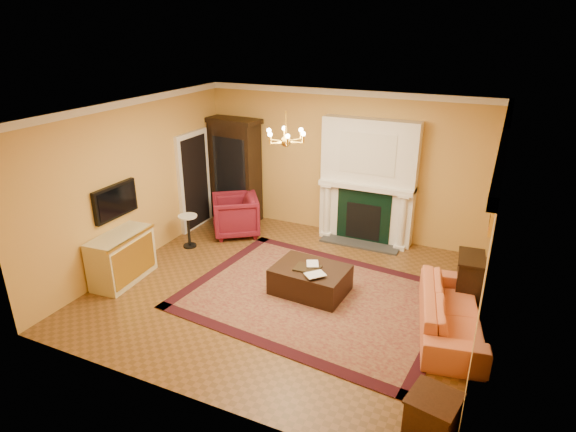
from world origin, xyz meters
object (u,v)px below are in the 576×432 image
Objects in this scene: console_table at (469,278)px; end_table at (432,420)px; china_cabinet at (236,172)px; leather_ottoman at (310,279)px; wingback_armchair at (235,213)px; pedestal_table at (189,229)px; coral_sofa at (452,306)px; commode at (122,257)px.

end_table is at bearing -96.38° from console_table.
china_cabinet is 3.76m from leather_ottoman.
wingback_armchair is at bearing 150.13° from leather_ottoman.
pedestal_table is 0.57× the size of leather_ottoman.
china_cabinet reaches higher than pedestal_table.
console_table reaches higher than end_table.
wingback_armchair is 6.07m from end_table.
wingback_armchair reaches higher than coral_sofa.
pedestal_table is at bearing 70.58° from coral_sofa.
coral_sofa is at bearing -19.38° from china_cabinet.
china_cabinet is 3.42m from commode.
commode is at bearing 166.27° from end_table.
wingback_armchair is at bearing 166.71° from console_table.
leather_ottoman is (-2.39, -0.89, -0.13)m from console_table.
coral_sofa is (5.04, -2.52, -0.68)m from china_cabinet.
console_table is (0.14, 1.04, -0.05)m from coral_sofa.
console_table is at bearing -8.76° from china_cabinet.
wingback_armchair is at bearing 140.48° from end_table.
china_cabinet is 1.85× the size of leather_ottoman.
wingback_armchair is 1.71× the size of end_table.
leather_ottoman is (-2.33, 2.31, -0.04)m from end_table.
wingback_armchair is at bearing -54.29° from china_cabinet.
leather_ottoman is (3.12, 0.97, -0.20)m from commode.
leather_ottoman is at bearing 75.28° from coral_sofa.
china_cabinet is 1.12m from wingback_armchair.
pedestal_table is 5.18m from coral_sofa.
china_cabinet is at bearing 80.31° from commode.
wingback_armchair is 1.39× the size of pedestal_table.
pedestal_table reaches higher than leather_ottoman.
coral_sofa is 1.05m from console_table.
coral_sofa is at bearing -8.56° from pedestal_table.
console_table is at bearing 2.93° from pedestal_table.
china_cabinet reaches higher than coral_sofa.
console_table is (5.26, 0.27, -0.03)m from pedestal_table.
china_cabinet is at bearing 137.62° from end_table.
coral_sofa reaches higher than pedestal_table.
wingback_armchair reaches higher than console_table.
end_table is (0.08, -2.15, -0.14)m from coral_sofa.
wingback_armchair is 0.80× the size of commode.
leather_ottoman is at bearing 21.58° from wingback_armchair.
pedestal_table is (-0.08, -1.75, -0.71)m from china_cabinet.
wingback_armchair reaches higher than commode.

